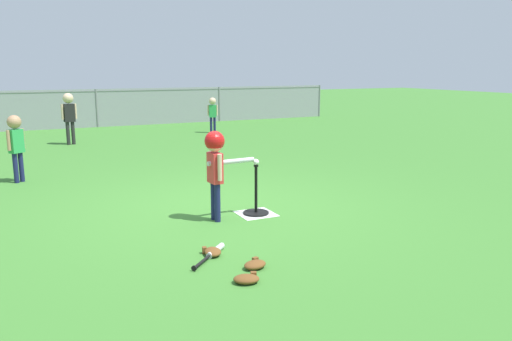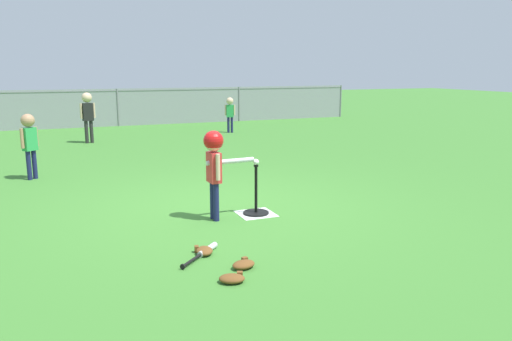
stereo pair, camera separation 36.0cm
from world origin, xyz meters
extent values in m
plane|color=#3D7A2D|center=(0.00, 0.00, 0.00)|extent=(60.00, 60.00, 0.00)
cube|color=white|center=(0.28, -0.48, 0.00)|extent=(0.44, 0.44, 0.01)
cylinder|color=black|center=(0.28, -0.48, 0.01)|extent=(0.32, 0.32, 0.03)
cylinder|color=black|center=(0.28, -0.48, 0.32)|extent=(0.04, 0.04, 0.59)
cylinder|color=black|center=(0.28, -0.48, 0.61)|extent=(0.06, 0.06, 0.02)
sphere|color=white|center=(0.28, -0.48, 0.66)|extent=(0.07, 0.07, 0.07)
cylinder|color=#191E4C|center=(-0.27, -0.47, 0.23)|extent=(0.07, 0.07, 0.46)
cylinder|color=#191E4C|center=(-0.26, -0.57, 0.23)|extent=(0.07, 0.07, 0.46)
cube|color=red|center=(-0.27, -0.52, 0.64)|extent=(0.14, 0.21, 0.36)
cylinder|color=beige|center=(-0.27, -0.39, 0.66)|extent=(0.05, 0.05, 0.31)
cylinder|color=beige|center=(-0.26, -0.64, 0.66)|extent=(0.05, 0.05, 0.31)
sphere|color=beige|center=(-0.27, -0.52, 0.93)|extent=(0.20, 0.20, 0.20)
sphere|color=red|center=(-0.27, -0.52, 0.95)|extent=(0.23, 0.23, 0.23)
cylinder|color=silver|center=(-0.06, -0.50, 0.69)|extent=(0.60, 0.09, 0.06)
cylinder|color=#191E4C|center=(2.71, 7.16, 0.22)|extent=(0.07, 0.07, 0.44)
cylinder|color=#191E4C|center=(2.62, 7.19, 0.22)|extent=(0.07, 0.07, 0.44)
cube|color=green|center=(2.67, 7.18, 0.60)|extent=(0.22, 0.17, 0.34)
cylinder|color=beige|center=(2.78, 7.14, 0.63)|extent=(0.05, 0.05, 0.29)
cylinder|color=beige|center=(2.55, 7.21, 0.63)|extent=(0.05, 0.05, 0.29)
sphere|color=beige|center=(2.67, 7.18, 0.88)|extent=(0.19, 0.19, 0.19)
cylinder|color=#191E4C|center=(-2.28, 2.78, 0.24)|extent=(0.07, 0.07, 0.47)
cylinder|color=#191E4C|center=(-2.36, 2.71, 0.24)|extent=(0.07, 0.07, 0.47)
cube|color=green|center=(-2.32, 2.74, 0.66)|extent=(0.24, 0.23, 0.37)
cylinder|color=tan|center=(-2.22, 2.83, 0.68)|extent=(0.05, 0.05, 0.32)
cylinder|color=tan|center=(-2.42, 2.66, 0.68)|extent=(0.05, 0.05, 0.32)
sphere|color=tan|center=(-2.32, 2.74, 0.96)|extent=(0.21, 0.21, 0.21)
cylinder|color=#262626|center=(-1.07, 6.62, 0.27)|extent=(0.08, 0.08, 0.54)
cylinder|color=#262626|center=(-1.19, 6.59, 0.27)|extent=(0.08, 0.08, 0.54)
cube|color=black|center=(-1.13, 6.61, 0.75)|extent=(0.26, 0.19, 0.42)
cylinder|color=beige|center=(-0.99, 6.64, 0.78)|extent=(0.06, 0.06, 0.36)
cylinder|color=beige|center=(-1.28, 6.58, 0.78)|extent=(0.06, 0.06, 0.36)
sphere|color=beige|center=(-1.13, 6.61, 1.09)|extent=(0.24, 0.24, 0.24)
cylinder|color=silver|center=(-0.67, -1.53, 0.03)|extent=(0.26, 0.26, 0.06)
cylinder|color=black|center=(-0.89, -1.75, 0.03)|extent=(0.24, 0.24, 0.03)
cylinder|color=black|center=(-1.00, -1.86, 0.03)|extent=(0.05, 0.05, 0.05)
ellipsoid|color=brown|center=(-0.71, -1.56, 0.04)|extent=(0.20, 0.25, 0.07)
cube|color=brown|center=(-0.77, -1.48, 0.04)|extent=(0.05, 0.06, 0.06)
ellipsoid|color=brown|center=(-0.69, -2.28, 0.04)|extent=(0.26, 0.23, 0.07)
cube|color=brown|center=(-0.60, -2.24, 0.04)|extent=(0.06, 0.06, 0.06)
ellipsoid|color=brown|center=(-0.48, -2.03, 0.04)|extent=(0.25, 0.21, 0.07)
cube|color=brown|center=(-0.44, -1.95, 0.04)|extent=(0.06, 0.05, 0.06)
cylinder|color=slate|center=(0.00, 10.02, 0.57)|extent=(0.06, 0.06, 1.15)
cylinder|color=slate|center=(4.00, 10.02, 0.57)|extent=(0.06, 0.06, 1.15)
cylinder|color=slate|center=(8.00, 10.02, 0.57)|extent=(0.06, 0.06, 1.15)
cube|color=gray|center=(0.00, 10.02, 1.09)|extent=(16.00, 0.03, 0.03)
cube|color=gray|center=(0.00, 10.02, 0.57)|extent=(16.00, 0.01, 1.15)
camera|label=1|loc=(-2.34, -5.88, 1.78)|focal=35.29mm
camera|label=2|loc=(-2.01, -6.03, 1.78)|focal=35.29mm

